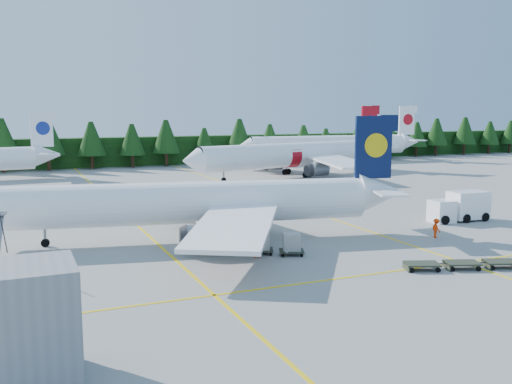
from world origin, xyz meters
name	(u,v)px	position (x,y,z in m)	size (l,w,h in m)	color
ground	(352,252)	(0.00, 0.00, 0.00)	(320.00, 320.00, 0.00)	gray
taxi_stripe_a	(133,222)	(-14.00, 20.00, 0.01)	(0.25, 120.00, 0.01)	yellow
taxi_stripe_b	(303,209)	(6.00, 20.00, 0.01)	(0.25, 120.00, 0.01)	yellow
taxi_stripe_cross	(397,271)	(0.00, -6.00, 0.01)	(80.00, 0.25, 0.01)	yellow
treeline_hedge	(142,151)	(0.00, 82.00, 3.00)	(220.00, 4.00, 6.00)	black
terminal_building	(2,328)	(-26.00, -14.00, 2.60)	(6.00, 4.00, 5.20)	gray
airliner_navy	(181,204)	(-11.72, 9.65, 3.32)	(37.58, 30.62, 11.04)	white
airliner_red	(287,156)	(18.82, 50.45, 3.73)	(42.19, 34.36, 12.42)	white
airliner_far_right	(324,145)	(38.80, 72.09, 3.95)	(43.31, 7.33, 12.59)	white
service_truck	(459,207)	(17.64, 7.06, 1.53)	(6.51, 2.66, 3.09)	white
dolly_train	(482,262)	(6.18, -7.88, 0.46)	(11.54, 5.05, 0.14)	#303627
uld_pair	(276,242)	(-6.04, 1.78, 1.01)	(4.48, 3.45, 1.49)	#303627
crew_a	(257,246)	(-7.90, 1.40, 0.96)	(0.70, 0.46, 1.93)	#F02E05
crew_c	(436,228)	(10.02, 1.59, 0.89)	(0.74, 0.50, 1.78)	#FF3605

